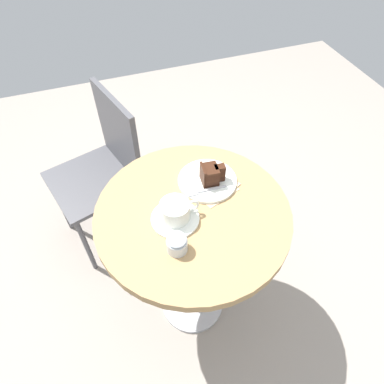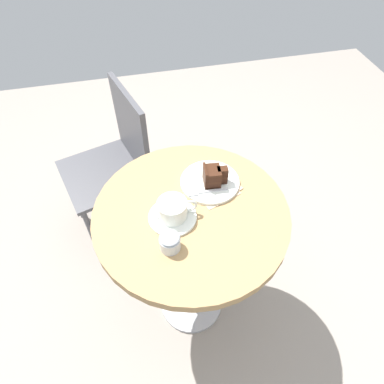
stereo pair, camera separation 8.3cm
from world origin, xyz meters
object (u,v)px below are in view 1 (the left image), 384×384
coffee_cup (176,210)px  cafe_chair (105,164)px  napkin (214,186)px  teaspoon (163,210)px  fork (202,191)px  cake_slice (211,174)px  cake_plate (207,181)px  sugar_pot (177,243)px  saucer (175,219)px

coffee_cup → cafe_chair: 0.68m
coffee_cup → napkin: (0.17, 0.09, -0.04)m
coffee_cup → teaspoon: (-0.03, 0.04, -0.03)m
fork → napkin: 0.06m
teaspoon → fork: fork is taller
cake_slice → fork: (-0.04, -0.04, -0.03)m
cake_plate → fork: bearing=-127.4°
sugar_pot → teaspoon: bearing=90.4°
fork → napkin: bearing=-156.6°
coffee_cup → cake_slice: (0.16, 0.11, 0.00)m
fork → sugar_pot: size_ratio=2.18×
teaspoon → fork: 0.15m
teaspoon → cake_slice: 0.21m
napkin → sugar_pot: size_ratio=2.94×
cake_plate → teaspoon: bearing=-157.2°
teaspoon → fork: bearing=-50.7°
cake_plate → cafe_chair: size_ratio=0.25×
cake_plate → napkin: (0.01, -0.03, -0.00)m
cake_slice → teaspoon: bearing=-160.7°
coffee_cup → cake_slice: cake_slice is taller
saucer → cake_slice: (0.17, 0.11, 0.04)m
fork → sugar_pot: bearing=54.0°
saucer → sugar_pot: (-0.03, -0.11, 0.03)m
saucer → teaspoon: (-0.03, 0.04, 0.01)m
cake_slice → napkin: size_ratio=0.46×
saucer → cake_plate: 0.20m
fork → sugar_pot: sugar_pot is taller
teaspoon → cafe_chair: 0.63m
teaspoon → napkin: 0.21m
teaspoon → fork: size_ratio=0.71×
fork → napkin: size_ratio=0.74×
sugar_pot → fork: bearing=50.7°
cake_slice → napkin: (0.01, -0.02, -0.04)m
cafe_chair → coffee_cup: bearing=-0.1°
coffee_cup → saucer: bearing=-138.1°
saucer → cake_plate: size_ratio=0.75×
teaspoon → sugar_pot: bearing=-151.9°
saucer → cake_slice: cake_slice is taller
coffee_cup → teaspoon: coffee_cup is taller
coffee_cup → teaspoon: size_ratio=1.32×
cake_plate → cake_slice: bearing=-50.5°
napkin → fork: bearing=-159.8°
teaspoon → fork: (0.15, 0.03, 0.00)m
napkin → cafe_chair: cafe_chair is taller
saucer → cafe_chair: cafe_chair is taller
cake_slice → saucer: bearing=-146.3°
cake_slice → coffee_cup: bearing=-146.5°
cake_plate → cafe_chair: bearing=124.7°
coffee_cup → sugar_pot: 0.12m
coffee_cup → napkin: coffee_cup is taller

